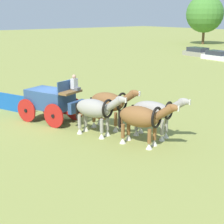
{
  "coord_description": "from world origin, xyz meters",
  "views": [
    {
      "loc": [
        17.53,
        -9.29,
        5.97
      ],
      "look_at": [
        4.09,
        1.26,
        1.2
      ],
      "focal_mm": 56.96,
      "sensor_mm": 36.0,
      "label": 1
    }
  ],
  "objects_px": {
    "draft_horse_rear_off": "(95,110)",
    "draft_horse_lead_near": "(154,111)",
    "parked_vehicle_b": "(218,56)",
    "draft_horse_rear_near": "(109,103)",
    "parked_vehicle_a": "(198,52)",
    "show_wagon": "(52,100)",
    "draft_horse_lead_off": "(142,118)"
  },
  "relations": [
    {
      "from": "draft_horse_rear_near",
      "to": "parked_vehicle_a",
      "type": "bearing_deg",
      "value": 121.2
    },
    {
      "from": "show_wagon",
      "to": "draft_horse_rear_near",
      "type": "relative_size",
      "value": 1.87
    },
    {
      "from": "draft_horse_rear_near",
      "to": "parked_vehicle_a",
      "type": "distance_m",
      "value": 35.53
    },
    {
      "from": "draft_horse_rear_off",
      "to": "draft_horse_lead_off",
      "type": "height_order",
      "value": "draft_horse_rear_off"
    },
    {
      "from": "draft_horse_rear_near",
      "to": "draft_horse_lead_off",
      "type": "distance_m",
      "value": 2.91
    },
    {
      "from": "show_wagon",
      "to": "parked_vehicle_b",
      "type": "relative_size",
      "value": 1.2
    },
    {
      "from": "draft_horse_rear_off",
      "to": "parked_vehicle_a",
      "type": "height_order",
      "value": "draft_horse_rear_off"
    },
    {
      "from": "show_wagon",
      "to": "parked_vehicle_a",
      "type": "relative_size",
      "value": 1.18
    },
    {
      "from": "show_wagon",
      "to": "draft_horse_lead_near",
      "type": "relative_size",
      "value": 1.87
    },
    {
      "from": "show_wagon",
      "to": "draft_horse_lead_near",
      "type": "xyz_separation_m",
      "value": [
        5.53,
        2.61,
        0.09
      ]
    },
    {
      "from": "draft_horse_rear_near",
      "to": "draft_horse_rear_off",
      "type": "distance_m",
      "value": 1.3
    },
    {
      "from": "show_wagon",
      "to": "draft_horse_rear_off",
      "type": "bearing_deg",
      "value": 8.57
    },
    {
      "from": "draft_horse_rear_near",
      "to": "parked_vehicle_a",
      "type": "relative_size",
      "value": 0.63
    },
    {
      "from": "draft_horse_lead_near",
      "to": "draft_horse_lead_off",
      "type": "bearing_deg",
      "value": -71.54
    },
    {
      "from": "draft_horse_lead_near",
      "to": "draft_horse_lead_off",
      "type": "relative_size",
      "value": 1.0
    },
    {
      "from": "draft_horse_rear_off",
      "to": "parked_vehicle_b",
      "type": "height_order",
      "value": "draft_horse_rear_off"
    },
    {
      "from": "draft_horse_rear_off",
      "to": "parked_vehicle_b",
      "type": "distance_m",
      "value": 33.57
    },
    {
      "from": "show_wagon",
      "to": "parked_vehicle_a",
      "type": "xyz_separation_m",
      "value": [
        -15.35,
        32.13,
        -0.71
      ]
    },
    {
      "from": "draft_horse_lead_off",
      "to": "parked_vehicle_b",
      "type": "xyz_separation_m",
      "value": [
        -16.98,
        29.39,
        -0.81
      ]
    },
    {
      "from": "draft_horse_rear_off",
      "to": "draft_horse_lead_near",
      "type": "xyz_separation_m",
      "value": [
        2.04,
        2.09,
        -0.01
      ]
    },
    {
      "from": "draft_horse_rear_near",
      "to": "parked_vehicle_b",
      "type": "distance_m",
      "value": 32.28
    },
    {
      "from": "draft_horse_rear_near",
      "to": "parked_vehicle_a",
      "type": "xyz_separation_m",
      "value": [
        -18.4,
        30.38,
        -0.87
      ]
    },
    {
      "from": "draft_horse_lead_near",
      "to": "show_wagon",
      "type": "bearing_deg",
      "value": -154.69
    },
    {
      "from": "draft_horse_rear_off",
      "to": "draft_horse_lead_near",
      "type": "height_order",
      "value": "draft_horse_rear_off"
    },
    {
      "from": "draft_horse_lead_near",
      "to": "parked_vehicle_b",
      "type": "bearing_deg",
      "value": 120.47
    },
    {
      "from": "draft_horse_rear_near",
      "to": "draft_horse_lead_near",
      "type": "distance_m",
      "value": 2.62
    },
    {
      "from": "draft_horse_lead_off",
      "to": "parked_vehicle_a",
      "type": "xyz_separation_m",
      "value": [
        -21.29,
        30.75,
        -0.8
      ]
    },
    {
      "from": "draft_horse_lead_off",
      "to": "parked_vehicle_a",
      "type": "relative_size",
      "value": 0.63
    },
    {
      "from": "draft_horse_rear_near",
      "to": "draft_horse_lead_off",
      "type": "xyz_separation_m",
      "value": [
        2.89,
        -0.37,
        -0.08
      ]
    },
    {
      "from": "draft_horse_lead_near",
      "to": "parked_vehicle_a",
      "type": "xyz_separation_m",
      "value": [
        -20.87,
        29.52,
        -0.8
      ]
    },
    {
      "from": "draft_horse_rear_off",
      "to": "draft_horse_lead_off",
      "type": "distance_m",
      "value": 2.59
    },
    {
      "from": "show_wagon",
      "to": "draft_horse_lead_near",
      "type": "distance_m",
      "value": 6.12
    }
  ]
}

